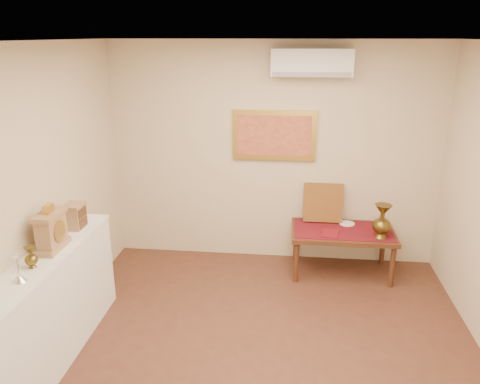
# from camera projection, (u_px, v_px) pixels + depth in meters

# --- Properties ---
(floor) EXTENTS (4.50, 4.50, 0.00)m
(floor) POSITION_uv_depth(u_px,v_px,m) (260.00, 371.00, 4.01)
(floor) COLOR brown
(floor) RESTS_ON ground
(ceiling) EXTENTS (4.50, 4.50, 0.00)m
(ceiling) POSITION_uv_depth(u_px,v_px,m) (265.00, 42.00, 3.15)
(ceiling) COLOR white
(ceiling) RESTS_ON ground
(wall_back) EXTENTS (4.00, 0.02, 2.70)m
(wall_back) POSITION_uv_depth(u_px,v_px,m) (274.00, 155.00, 5.70)
(wall_back) COLOR beige
(wall_back) RESTS_ON ground
(wall_left) EXTENTS (0.02, 4.50, 2.70)m
(wall_left) POSITION_uv_depth(u_px,v_px,m) (16.00, 216.00, 3.79)
(wall_left) COLOR beige
(wall_left) RESTS_ON ground
(candlestick) EXTENTS (0.11, 0.11, 0.22)m
(candlestick) POSITION_uv_depth(u_px,v_px,m) (17.00, 268.00, 3.49)
(candlestick) COLOR silver
(candlestick) RESTS_ON display_ledge
(brass_urn_small) EXTENTS (0.10, 0.10, 0.23)m
(brass_urn_small) POSITION_uv_depth(u_px,v_px,m) (30.00, 254.00, 3.70)
(brass_urn_small) COLOR brown
(brass_urn_small) RESTS_ON display_ledge
(table_cloth) EXTENTS (1.14, 0.59, 0.01)m
(table_cloth) POSITION_uv_depth(u_px,v_px,m) (343.00, 230.00, 5.52)
(table_cloth) COLOR maroon
(table_cloth) RESTS_ON low_table
(brass_urn_tall) EXTENTS (0.21, 0.21, 0.47)m
(brass_urn_tall) POSITION_uv_depth(u_px,v_px,m) (382.00, 218.00, 5.24)
(brass_urn_tall) COLOR brown
(brass_urn_tall) RESTS_ON table_cloth
(plate) EXTENTS (0.19, 0.19, 0.01)m
(plate) POSITION_uv_depth(u_px,v_px,m) (347.00, 224.00, 5.68)
(plate) COLOR white
(plate) RESTS_ON table_cloth
(menu) EXTENTS (0.23, 0.28, 0.01)m
(menu) POSITION_uv_depth(u_px,v_px,m) (330.00, 233.00, 5.40)
(menu) COLOR maroon
(menu) RESTS_ON table_cloth
(cushion) EXTENTS (0.47, 0.20, 0.48)m
(cushion) POSITION_uv_depth(u_px,v_px,m) (323.00, 203.00, 5.72)
(cushion) COLOR #5B1F12
(cushion) RESTS_ON table_cloth
(display_ledge) EXTENTS (0.37, 2.02, 0.98)m
(display_ledge) POSITION_uv_depth(u_px,v_px,m) (50.00, 309.00, 4.04)
(display_ledge) COLOR white
(display_ledge) RESTS_ON floor
(mantel_clock) EXTENTS (0.17, 0.36, 0.41)m
(mantel_clock) POSITION_uv_depth(u_px,v_px,m) (51.00, 230.00, 4.00)
(mantel_clock) COLOR #A17A53
(mantel_clock) RESTS_ON display_ledge
(wooden_chest) EXTENTS (0.16, 0.21, 0.24)m
(wooden_chest) POSITION_uv_depth(u_px,v_px,m) (75.00, 216.00, 4.46)
(wooden_chest) COLOR #A17A53
(wooden_chest) RESTS_ON display_ledge
(low_table) EXTENTS (1.20, 0.70, 0.55)m
(low_table) POSITION_uv_depth(u_px,v_px,m) (343.00, 235.00, 5.54)
(low_table) COLOR #4E2917
(low_table) RESTS_ON floor
(painting) EXTENTS (1.00, 0.06, 0.60)m
(painting) POSITION_uv_depth(u_px,v_px,m) (274.00, 135.00, 5.60)
(painting) COLOR gold
(painting) RESTS_ON wall_back
(ac_unit) EXTENTS (0.90, 0.25, 0.30)m
(ac_unit) POSITION_uv_depth(u_px,v_px,m) (312.00, 63.00, 5.19)
(ac_unit) COLOR white
(ac_unit) RESTS_ON wall_back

